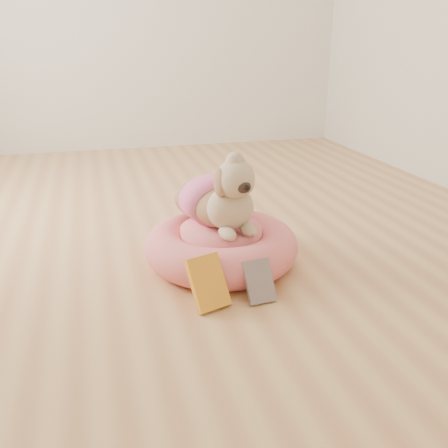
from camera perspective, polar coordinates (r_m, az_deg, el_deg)
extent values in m
plane|color=tan|center=(2.87, -5.18, -0.28)|extent=(4.50, 4.50, 0.00)
cylinder|color=#E96C5B|center=(2.38, -0.31, -3.29)|extent=(0.53, 0.53, 0.11)
torus|color=#E96C5B|center=(2.37, -0.32, -2.45)|extent=(0.72, 0.72, 0.19)
cylinder|color=#E96C5B|center=(2.35, -0.32, -1.46)|extent=(0.38, 0.38, 0.10)
cube|color=yellow|center=(2.00, -1.83, -6.71)|extent=(0.18, 0.17, 0.20)
cube|color=silver|center=(2.06, 4.06, -6.54)|extent=(0.13, 0.12, 0.17)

